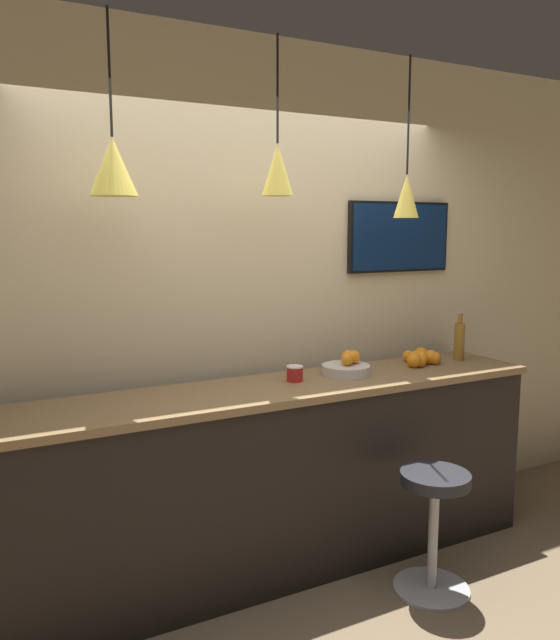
{
  "coord_description": "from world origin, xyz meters",
  "views": [
    {
      "loc": [
        -1.48,
        -2.15,
        1.85
      ],
      "look_at": [
        0.0,
        0.69,
        1.38
      ],
      "focal_mm": 35.0,
      "sensor_mm": 36.0,
      "label": 1
    }
  ],
  "objects_px": {
    "juice_bottle": "(459,341)",
    "mounted_tv": "(399,237)",
    "bar_stool": "(434,512)",
    "fruit_bowl": "(347,367)",
    "spread_jar": "(295,373)"
  },
  "relations": [
    {
      "from": "juice_bottle",
      "to": "mounted_tv",
      "type": "relative_size",
      "value": 0.39
    },
    {
      "from": "bar_stool",
      "to": "juice_bottle",
      "type": "distance_m",
      "value": 1.18
    },
    {
      "from": "fruit_bowl",
      "to": "juice_bottle",
      "type": "distance_m",
      "value": 0.85
    },
    {
      "from": "bar_stool",
      "to": "spread_jar",
      "type": "distance_m",
      "value": 1.0
    },
    {
      "from": "bar_stool",
      "to": "mounted_tv",
      "type": "bearing_deg",
      "value": 63.66
    },
    {
      "from": "mounted_tv",
      "to": "spread_jar",
      "type": "bearing_deg",
      "value": -162.26
    },
    {
      "from": "mounted_tv",
      "to": "fruit_bowl",
      "type": "bearing_deg",
      "value": -153.26
    },
    {
      "from": "bar_stool",
      "to": "spread_jar",
      "type": "relative_size",
      "value": 7.03
    },
    {
      "from": "fruit_bowl",
      "to": "juice_bottle",
      "type": "bearing_deg",
      "value": -0.1
    },
    {
      "from": "bar_stool",
      "to": "juice_bottle",
      "type": "relative_size",
      "value": 2.15
    },
    {
      "from": "fruit_bowl",
      "to": "juice_bottle",
      "type": "height_order",
      "value": "juice_bottle"
    },
    {
      "from": "bar_stool",
      "to": "fruit_bowl",
      "type": "height_order",
      "value": "fruit_bowl"
    },
    {
      "from": "bar_stool",
      "to": "spread_jar",
      "type": "height_order",
      "value": "spread_jar"
    },
    {
      "from": "bar_stool",
      "to": "juice_bottle",
      "type": "xyz_separation_m",
      "value": [
        0.71,
        0.61,
        0.73
      ]
    },
    {
      "from": "spread_jar",
      "to": "mounted_tv",
      "type": "height_order",
      "value": "mounted_tv"
    }
  ]
}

